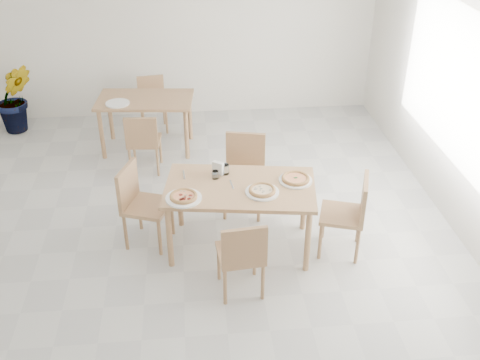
{
  "coord_description": "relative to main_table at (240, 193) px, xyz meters",
  "views": [
    {
      "loc": [
        0.14,
        -4.83,
        3.69
      ],
      "look_at": [
        0.61,
        -0.07,
        0.82
      ],
      "focal_mm": 42.0,
      "sensor_mm": 36.0,
      "label": 1
    }
  ],
  "objects": [
    {
      "name": "chair_east",
      "position": [
        1.11,
        -0.19,
        -0.16
      ],
      "size": [
        0.55,
        0.55,
        0.88
      ],
      "rotation": [
        0.0,
        0.0,
        -1.88
      ],
      "color": "tan",
      "rests_on": "ground"
    },
    {
      "name": "tumbler_a",
      "position": [
        -0.13,
        0.26,
        0.14
      ],
      "size": [
        0.08,
        0.08,
        0.11
      ],
      "primitive_type": "cylinder",
      "color": "white",
      "rests_on": "main_table"
    },
    {
      "name": "second_table",
      "position": [
        -1.06,
        2.37,
        -0.02
      ],
      "size": [
        1.34,
        0.85,
        0.75
      ],
      "rotation": [
        0.0,
        0.0,
        -0.1
      ],
      "color": "tan",
      "rests_on": "ground"
    },
    {
      "name": "fork_a",
      "position": [
        -0.08,
        0.03,
        0.09
      ],
      "size": [
        0.03,
        0.18,
        0.01
      ],
      "primitive_type": "cube",
      "rotation": [
        0.0,
        0.0,
        0.11
      ],
      "color": "silver",
      "rests_on": "main_table"
    },
    {
      "name": "pizza_mushroom",
      "position": [
        0.2,
        -0.15,
        0.11
      ],
      "size": [
        0.34,
        0.34,
        0.03
      ],
      "rotation": [
        0.0,
        0.0,
        -0.31
      ],
      "color": "tan",
      "rests_on": "plate_mushroom"
    },
    {
      "name": "chair_south",
      "position": [
        -0.06,
        -0.75,
        -0.18
      ],
      "size": [
        0.45,
        0.45,
        0.84
      ],
      "rotation": [
        0.0,
        0.0,
        3.24
      ],
      "color": "tan",
      "rests_on": "ground"
    },
    {
      "name": "plate_empty",
      "position": [
        -1.41,
        2.22,
        0.09
      ],
      "size": [
        0.32,
        0.32,
        0.02
      ],
      "primitive_type": "cylinder",
      "color": "white",
      "rests_on": "second_table"
    },
    {
      "name": "main_table",
      "position": [
        0.0,
        0.0,
        0.0
      ],
      "size": [
        1.61,
        1.06,
        0.75
      ],
      "rotation": [
        0.0,
        0.0,
        -0.15
      ],
      "color": "tan",
      "rests_on": "ground"
    },
    {
      "name": "napkin_holder",
      "position": [
        -0.2,
        0.26,
        0.15
      ],
      "size": [
        0.14,
        0.12,
        0.14
      ],
      "rotation": [
        0.0,
        0.0,
        -0.58
      ],
      "color": "silver",
      "rests_on": "main_table"
    },
    {
      "name": "potted_plant",
      "position": [
        -2.99,
        3.15,
        -0.16
      ],
      "size": [
        0.68,
        0.62,
        1.02
      ],
      "primitive_type": "imported",
      "rotation": [
        0.0,
        0.0,
        0.35
      ],
      "color": "#216E27",
      "rests_on": "ground"
    },
    {
      "name": "tumbler_b",
      "position": [
        -0.24,
        0.17,
        0.13
      ],
      "size": [
        0.07,
        0.07,
        0.09
      ],
      "primitive_type": "cylinder",
      "color": "white",
      "rests_on": "main_table"
    },
    {
      "name": "chair_west",
      "position": [
        -1.03,
        0.21,
        -0.15
      ],
      "size": [
        0.56,
        0.56,
        0.89
      ],
      "rotation": [
        0.0,
        0.0,
        1.23
      ],
      "color": "tan",
      "rests_on": "ground"
    },
    {
      "name": "plate_pepperoni",
      "position": [
        -0.56,
        -0.18,
        0.09
      ],
      "size": [
        0.35,
        0.35,
        0.02
      ],
      "primitive_type": "cylinder",
      "color": "white",
      "rests_on": "main_table"
    },
    {
      "name": "room",
      "position": [
        2.37,
        0.37,
        0.83
      ],
      "size": [
        7.28,
        7.0,
        7.0
      ],
      "color": "beige",
      "rests_on": "ground"
    },
    {
      "name": "chair_north",
      "position": [
        0.12,
        0.75,
        -0.14
      ],
      "size": [
        0.54,
        0.54,
        0.91
      ],
      "rotation": [
        0.0,
        0.0,
        -0.21
      ],
      "color": "tan",
      "rests_on": "ground"
    },
    {
      "name": "plate_mushroom",
      "position": [
        0.2,
        -0.15,
        0.09
      ],
      "size": [
        0.33,
        0.33,
        0.02
      ],
      "primitive_type": "cylinder",
      "color": "white",
      "rests_on": "main_table"
    },
    {
      "name": "plate_margherita",
      "position": [
        0.57,
        0.04,
        0.09
      ],
      "size": [
        0.34,
        0.34,
        0.02
      ],
      "primitive_type": "cylinder",
      "color": "white",
      "rests_on": "main_table"
    },
    {
      "name": "pizza_margherita",
      "position": [
        0.57,
        0.04,
        0.11
      ],
      "size": [
        0.35,
        0.35,
        0.03
      ],
      "rotation": [
        0.0,
        0.0,
        -0.23
      ],
      "color": "tan",
      "rests_on": "plate_margherita"
    },
    {
      "name": "pizza_pepperoni",
      "position": [
        -0.56,
        -0.18,
        0.11
      ],
      "size": [
        0.3,
        0.3,
        0.03
      ],
      "rotation": [
        0.0,
        0.0,
        -0.11
      ],
      "color": "tan",
      "rests_on": "plate_pepperoni"
    },
    {
      "name": "chair_back_n",
      "position": [
        -1.0,
        3.03,
        -0.21
      ],
      "size": [
        0.44,
        0.44,
        0.79
      ],
      "rotation": [
        0.0,
        0.0,
        0.13
      ],
      "color": "tan",
      "rests_on": "ground"
    },
    {
      "name": "chair_back_s",
      "position": [
        -1.07,
        1.69,
        -0.19
      ],
      "size": [
        0.44,
        0.44,
        0.82
      ],
      "rotation": [
        0.0,
        0.0,
        3.06
      ],
      "color": "tan",
      "rests_on": "ground"
    },
    {
      "name": "fork_b",
      "position": [
        -0.56,
        0.28,
        0.09
      ],
      "size": [
        0.03,
        0.19,
        0.01
      ],
      "primitive_type": "cube",
      "rotation": [
        0.0,
        0.0,
        0.06
      ],
      "color": "silver",
      "rests_on": "main_table"
    }
  ]
}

